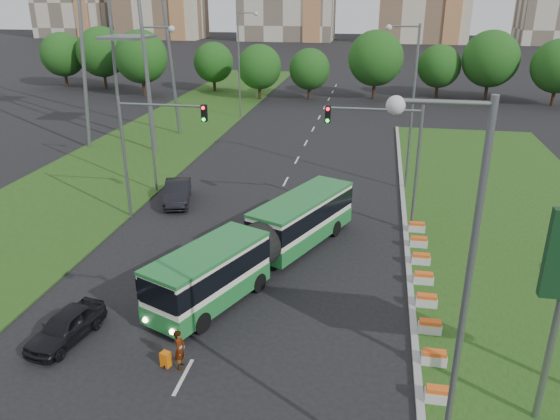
% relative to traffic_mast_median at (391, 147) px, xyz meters
% --- Properties ---
extents(ground, '(360.00, 360.00, 0.00)m').
position_rel_traffic_mast_median_xyz_m(ground, '(-4.78, -10.00, -5.35)').
color(ground, black).
rests_on(ground, ground).
extents(grass_median, '(14.00, 60.00, 0.15)m').
position_rel_traffic_mast_median_xyz_m(grass_median, '(8.22, -2.00, -5.27)').
color(grass_median, '#234B15').
rests_on(grass_median, ground).
extents(median_kerb, '(0.30, 60.00, 0.18)m').
position_rel_traffic_mast_median_xyz_m(median_kerb, '(1.27, -2.00, -5.26)').
color(median_kerb, '#9C9C9C').
rests_on(median_kerb, ground).
extents(left_verge, '(12.00, 110.00, 0.10)m').
position_rel_traffic_mast_median_xyz_m(left_verge, '(-22.78, 15.00, -5.30)').
color(left_verge, '#234B15').
rests_on(left_verge, ground).
extents(lane_markings, '(0.20, 100.00, 0.01)m').
position_rel_traffic_mast_median_xyz_m(lane_markings, '(-7.78, 10.00, -5.35)').
color(lane_markings, silver).
rests_on(lane_markings, ground).
extents(flower_planters, '(1.10, 18.10, 0.60)m').
position_rel_traffic_mast_median_xyz_m(flower_planters, '(1.92, -9.20, -4.90)').
color(flower_planters, silver).
rests_on(flower_planters, grass_median).
extents(traffic_mast_median, '(5.76, 0.32, 8.00)m').
position_rel_traffic_mast_median_xyz_m(traffic_mast_median, '(0.00, 0.00, 0.00)').
color(traffic_mast_median, slate).
rests_on(traffic_mast_median, ground).
extents(traffic_mast_left, '(5.76, 0.32, 8.00)m').
position_rel_traffic_mast_median_xyz_m(traffic_mast_left, '(-15.16, -1.00, 0.00)').
color(traffic_mast_left, slate).
rests_on(traffic_mast_left, ground).
extents(street_lamps, '(36.00, 60.00, 12.00)m').
position_rel_traffic_mast_median_xyz_m(street_lamps, '(-7.78, 0.00, 0.65)').
color(street_lamps, slate).
rests_on(street_lamps, ground).
extents(tree_line, '(120.00, 8.00, 9.00)m').
position_rel_traffic_mast_median_xyz_m(tree_line, '(5.22, 45.00, -0.85)').
color(tree_line, '#194813').
rests_on(tree_line, ground).
extents(articulated_bus, '(2.45, 15.70, 2.59)m').
position_rel_traffic_mast_median_xyz_m(articulated_bus, '(-6.73, -6.54, -3.77)').
color(articulated_bus, white).
rests_on(articulated_bus, ground).
extents(car_left_near, '(2.28, 4.21, 1.36)m').
position_rel_traffic_mast_median_xyz_m(car_left_near, '(-13.55, -14.51, -4.67)').
color(car_left_near, black).
rests_on(car_left_near, ground).
extents(car_left_far, '(2.93, 5.07, 1.58)m').
position_rel_traffic_mast_median_xyz_m(car_left_far, '(-14.58, 2.08, -4.56)').
color(car_left_far, black).
rests_on(car_left_far, ground).
extents(pedestrian, '(0.45, 0.65, 1.71)m').
position_rel_traffic_mast_median_xyz_m(pedestrian, '(-8.07, -15.42, -4.49)').
color(pedestrian, gray).
rests_on(pedestrian, ground).
extents(shopping_trolley, '(0.38, 0.40, 0.64)m').
position_rel_traffic_mast_median_xyz_m(shopping_trolley, '(-8.68, -15.46, -5.03)').
color(shopping_trolley, orange).
rests_on(shopping_trolley, ground).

